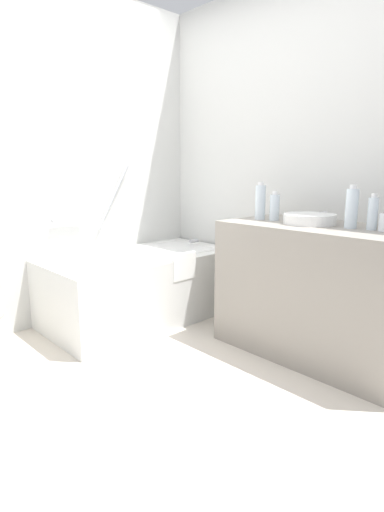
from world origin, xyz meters
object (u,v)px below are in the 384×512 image
object	(u,v)px
water_bottle_0	(352,208)
sink_faucet	(325,217)
water_bottle_3	(373,213)
water_bottle_1	(260,202)
water_bottle_2	(275,207)
bathtub	(141,284)
sink_basin	(309,219)

from	to	relation	value
water_bottle_0	sink_faucet	bearing A→B (deg)	54.43
water_bottle_3	water_bottle_1	bearing A→B (deg)	94.37
water_bottle_1	water_bottle_0	bearing A→B (deg)	-87.23
water_bottle_1	water_bottle_2	size ratio (longest dim) A/B	1.30
sink_faucet	bathtub	bearing A→B (deg)	117.92
bathtub	water_bottle_1	xyz separation A→B (m)	(0.42, -0.83, 0.68)
water_bottle_1	water_bottle_3	xyz separation A→B (m)	(0.06, -0.75, -0.02)
water_bottle_2	water_bottle_3	bearing A→B (deg)	-87.10
water_bottle_0	water_bottle_1	xyz separation A→B (m)	(-0.03, 0.64, 0.00)
bathtub	water_bottle_3	size ratio (longest dim) A/B	7.29
water_bottle_2	bathtub	bearing A→B (deg)	115.11
bathtub	water_bottle_2	world-z (taller)	bathtub
water_bottle_0	water_bottle_3	world-z (taller)	water_bottle_0
water_bottle_0	water_bottle_1	distance (m)	0.64
bathtub	water_bottle_2	distance (m)	1.22
bathtub	water_bottle_3	world-z (taller)	bathtub
sink_faucet	water_bottle_3	distance (m)	0.42
sink_faucet	water_bottle_1	world-z (taller)	water_bottle_1
water_bottle_0	water_bottle_2	distance (m)	0.53
sink_basin	water_bottle_2	xyz separation A→B (m)	(-0.00, 0.27, 0.06)
bathtub	water_bottle_1	bearing A→B (deg)	-63.52
bathtub	water_bottle_0	size ratio (longest dim) A/B	5.93
bathtub	water_bottle_1	size ratio (longest dim) A/B	5.86
bathtub	water_bottle_0	distance (m)	1.68
water_bottle_1	water_bottle_2	bearing A→B (deg)	-76.81
water_bottle_3	sink_faucet	bearing A→B (deg)	66.54
water_bottle_1	water_bottle_3	world-z (taller)	water_bottle_1
water_bottle_1	bathtub	bearing A→B (deg)	116.48
sink_basin	water_bottle_0	world-z (taller)	water_bottle_0
water_bottle_1	water_bottle_3	bearing A→B (deg)	-85.63
water_bottle_1	sink_basin	bearing A→B (deg)	-85.43
water_bottle_2	sink_faucet	bearing A→B (deg)	-53.24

